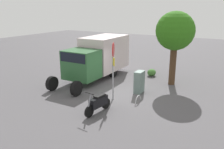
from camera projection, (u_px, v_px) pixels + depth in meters
The scene contains 8 objects.
ground_plane at pixel (121, 91), 14.49m from camera, with size 60.00×60.00×0.00m, color #524F52.
box_truck_near at pixel (98, 56), 16.93m from camera, with size 7.16×2.27×2.93m.
motorcycle at pixel (98, 103), 11.41m from camera, with size 1.81×0.58×1.20m.
stop_sign at pixel (113, 62), 12.64m from camera, with size 0.71×0.33×3.21m.
street_tree at pixel (175, 32), 14.86m from camera, with size 2.48×2.48×4.81m.
utility_cabinet at pixel (139, 82), 14.08m from camera, with size 0.74×0.42×1.34m, color slate.
bike_rack_hoop at pixel (138, 103), 12.73m from camera, with size 0.85×0.85×0.05m, color #B7B7BC.
shrub_near_sign at pixel (152, 72), 17.68m from camera, with size 0.76×0.63×0.52m, color #3D702E.
Camera 1 is at (12.03, 6.45, 4.98)m, focal length 37.47 mm.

